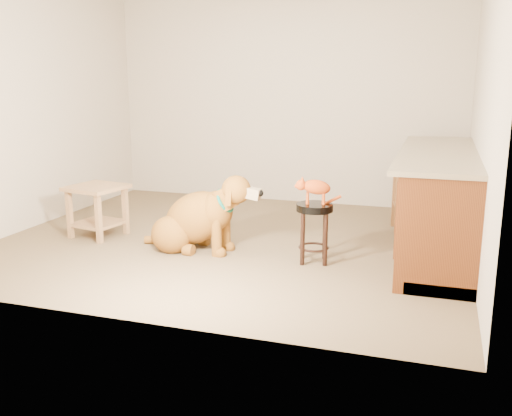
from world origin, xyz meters
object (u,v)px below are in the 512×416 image
(wood_stool, at_px, (410,198))
(golden_retriever, at_px, (197,220))
(padded_stool, at_px, (314,221))
(tabby_kitten, at_px, (314,188))
(side_table, at_px, (97,203))

(wood_stool, distance_m, golden_retriever, 2.30)
(padded_stool, relative_size, golden_retriever, 0.42)
(padded_stool, distance_m, golden_retriever, 1.12)
(padded_stool, bearing_deg, tabby_kitten, -173.08)
(side_table, distance_m, golden_retriever, 1.17)
(side_table, bearing_deg, padded_stool, -3.54)
(padded_stool, height_order, golden_retriever, golden_retriever)
(side_table, bearing_deg, golden_retriever, -6.52)
(wood_stool, distance_m, side_table, 3.25)
(padded_stool, relative_size, wood_stool, 0.77)
(golden_retriever, bearing_deg, padded_stool, 2.68)
(wood_stool, height_order, side_table, wood_stool)
(padded_stool, bearing_deg, side_table, 176.46)
(wood_stool, relative_size, golden_retriever, 0.55)
(golden_retriever, bearing_deg, wood_stool, 39.16)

